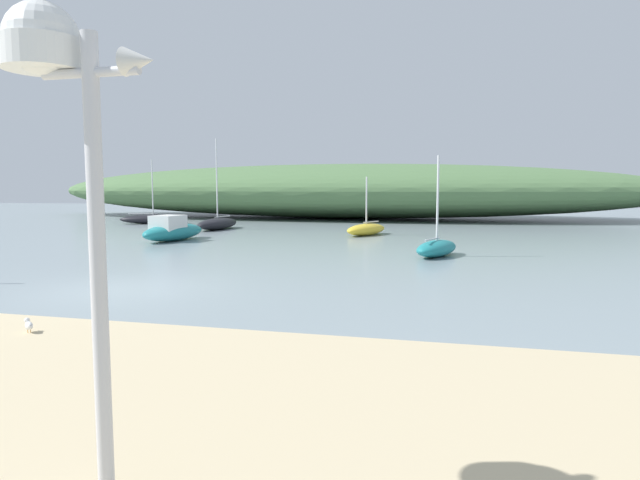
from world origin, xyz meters
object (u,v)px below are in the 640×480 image
Objects in this scene: sailboat_inner_mooring at (218,223)px; sailboat_far_right at (437,248)px; sailboat_by_sandbar at (153,219)px; mast_structure at (56,85)px; seagull_by_mast at (29,325)px; sailboat_near_shore at (366,229)px; motorboat_west_reach at (173,230)px.

sailboat_inner_mooring is 16.19m from sailboat_far_right.
sailboat_inner_mooring is at bearing -29.53° from sailboat_by_sandbar.
mast_structure is 12.44× the size of seagull_by_mast.
sailboat_by_sandbar is 29.44m from seagull_by_mast.
sailboat_near_shore is 8.89m from sailboat_far_right.
sailboat_near_shore is 0.94× the size of sailboat_far_right.
seagull_by_mast is at bearing -72.67° from sailboat_inner_mooring.
sailboat_near_shore is 0.80× the size of motorboat_west_reach.
sailboat_far_right is (3.84, -8.02, 0.01)m from sailboat_near_shore.
seagull_by_mast is at bearing -68.50° from motorboat_west_reach.
sailboat_by_sandbar is (-17.12, 29.89, -2.91)m from mast_structure.
sailboat_by_sandbar reaches higher than motorboat_west_reach.
motorboat_west_reach is at bearing -83.21° from sailboat_inner_mooring.
sailboat_near_shore is at bearing -18.99° from sailboat_by_sandbar.
mast_structure is 16.94m from sailboat_far_right.
seagull_by_mast is (-2.05, -20.88, 0.02)m from sailboat_near_shore.
mast_structure is at bearing -86.13° from sailboat_near_shore.
motorboat_west_reach is (-8.30, -5.02, 0.17)m from sailboat_near_shore.
mast_structure is 34.57m from sailboat_by_sandbar.
sailboat_by_sandbar is at bearing 145.35° from sailboat_far_right.
seagull_by_mast is at bearing -95.60° from sailboat_near_shore.
sailboat_near_shore is at bearing 84.40° from seagull_by_mast.
sailboat_far_right is 0.85× the size of motorboat_west_reach.
sailboat_by_sandbar is (-6.36, 3.60, -0.04)m from sailboat_inner_mooring.
motorboat_west_reach is 17.05m from seagull_by_mast.
sailboat_far_right reaches higher than motorboat_west_reach.
sailboat_near_shore is 11.68× the size of seagull_by_mast.
sailboat_inner_mooring is 18.16× the size of seagull_by_mast.
seagull_by_mast is (7.05, -22.60, -0.03)m from sailboat_inner_mooring.
sailboat_by_sandbar reaches higher than seagull_by_mast.
seagull_by_mast is (-3.71, 3.68, -2.90)m from mast_structure.
mast_structure is at bearing -60.19° from sailboat_by_sandbar.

